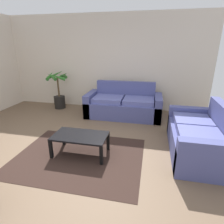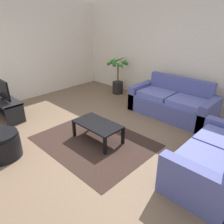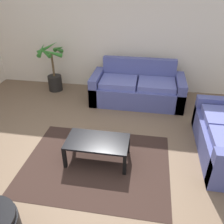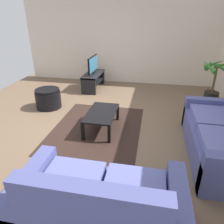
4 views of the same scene
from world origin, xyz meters
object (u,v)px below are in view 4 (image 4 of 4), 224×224
at_px(couch_main, 222,139).
at_px(tv, 93,64).
at_px(tv_stand, 93,79).
at_px(potted_palm, 213,87).
at_px(coffee_table, 102,114).
at_px(couch_loveseat, 100,207).
at_px(ottoman, 48,98).

xyz_separation_m(couch_main, tv, (-2.80, -2.88, 0.43)).
distance_m(tv_stand, potted_palm, 3.25).
distance_m(couch_main, potted_palm, 2.07).
height_order(couch_main, coffee_table, couch_main).
distance_m(couch_main, couch_loveseat, 2.25).
bearing_deg(coffee_table, tv, -160.73).
relative_size(tv, coffee_table, 0.86).
bearing_deg(ottoman, potted_palm, 101.86).
bearing_deg(couch_loveseat, tv, -163.54).
relative_size(couch_loveseat, coffee_table, 1.79).
bearing_deg(tv_stand, tv, 89.09).
xyz_separation_m(tv_stand, ottoman, (1.56, -0.68, -0.08)).
distance_m(tv, coffee_table, 2.52).
xyz_separation_m(tv, coffee_table, (2.35, 0.82, -0.41)).
distance_m(tv, ottoman, 1.78).
height_order(tv_stand, coffee_table, tv_stand).
height_order(couch_main, couch_loveseat, same).
distance_m(couch_loveseat, tv, 4.62).
distance_m(tv, potted_palm, 3.24).
distance_m(coffee_table, potted_palm, 2.82).
bearing_deg(couch_main, tv, -134.25).
height_order(couch_loveseat, tv, tv).
xyz_separation_m(potted_palm, ottoman, (0.80, -3.83, -0.28)).
bearing_deg(couch_loveseat, coffee_table, -166.84).
bearing_deg(coffee_table, tv_stand, -160.67).
relative_size(coffee_table, potted_palm, 0.83).
xyz_separation_m(couch_main, tv_stand, (-2.80, -2.88, 0.00)).
height_order(tv, coffee_table, tv).
relative_size(tv_stand, coffee_table, 1.17).
distance_m(couch_loveseat, tv_stand, 4.60).
bearing_deg(tv_stand, coffee_table, 19.33).
xyz_separation_m(couch_main, couch_loveseat, (1.61, -1.57, -0.00)).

